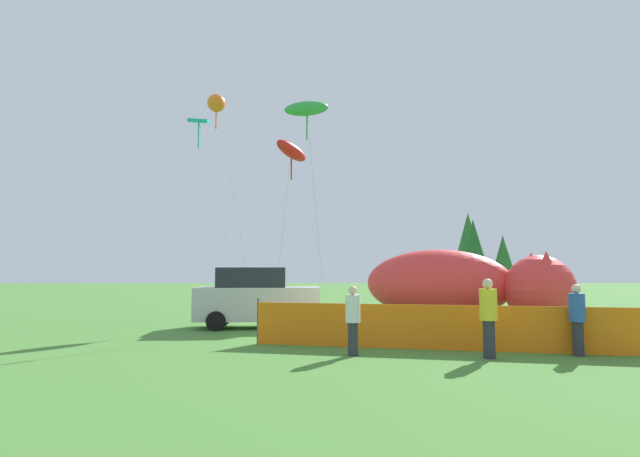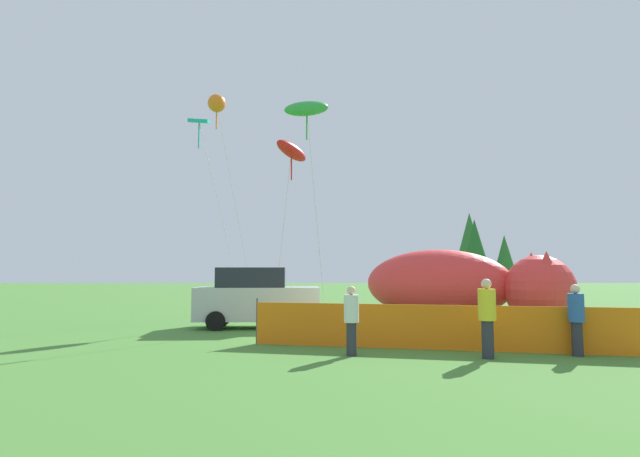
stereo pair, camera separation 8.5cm
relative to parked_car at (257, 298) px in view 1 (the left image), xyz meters
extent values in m
plane|color=#477F33|center=(3.46, -1.33, -1.05)|extent=(120.00, 120.00, 0.00)
cube|color=#B7BCC1|center=(0.05, 0.00, -0.19)|extent=(4.42, 1.83, 1.16)
cube|color=#1E232D|center=(-0.17, -0.01, 0.74)|extent=(2.46, 1.62, 0.70)
cylinder|color=black|center=(1.37, 0.87, -0.72)|extent=(0.67, 0.26, 0.66)
cylinder|color=black|center=(1.43, -0.76, -0.72)|extent=(0.67, 0.26, 0.66)
cylinder|color=black|center=(-1.33, 0.76, -0.72)|extent=(0.67, 0.26, 0.66)
cylinder|color=black|center=(-1.27, -0.87, -0.72)|extent=(0.67, 0.26, 0.66)
cube|color=maroon|center=(6.81, -0.42, -0.65)|extent=(0.71, 0.71, 0.03)
cube|color=maroon|center=(6.99, -0.26, -0.42)|extent=(0.34, 0.37, 0.45)
cylinder|color=#A5A5AD|center=(6.80, -0.72, -0.85)|extent=(0.02, 0.02, 0.41)
cylinder|color=#A5A5AD|center=(6.51, -0.41, -0.85)|extent=(0.02, 0.02, 0.41)
cylinder|color=#A5A5AD|center=(7.11, -0.44, -0.85)|extent=(0.02, 0.02, 0.41)
cylinder|color=#A5A5AD|center=(6.83, -0.12, -0.85)|extent=(0.02, 0.02, 0.41)
ellipsoid|color=red|center=(7.27, 3.28, 0.41)|extent=(6.93, 5.83, 2.92)
ellipsoid|color=yellow|center=(7.27, 3.28, -0.25)|extent=(4.60, 4.00, 1.31)
sphere|color=red|center=(10.70, 1.14, 0.26)|extent=(2.63, 2.63, 2.63)
cone|color=red|center=(10.70, 1.80, 1.31)|extent=(0.74, 0.74, 0.79)
cone|color=red|center=(10.70, 0.48, 1.31)|extent=(0.74, 0.74, 0.79)
cube|color=orange|center=(5.28, -4.93, -0.48)|extent=(9.60, 2.18, 1.15)
cylinder|color=#4C4C51|center=(0.49, -3.86, -0.42)|extent=(0.05, 0.05, 1.27)
cylinder|color=#2D2D38|center=(6.16, -6.20, -0.61)|extent=(0.28, 0.28, 0.88)
cylinder|color=yellow|center=(6.16, -6.20, 0.20)|extent=(0.40, 0.40, 0.73)
sphere|color=beige|center=(6.16, -6.20, 0.68)|extent=(0.24, 0.24, 0.24)
cylinder|color=#2D2D38|center=(3.01, -5.79, -0.66)|extent=(0.25, 0.25, 0.79)
cylinder|color=silver|center=(3.01, -5.79, 0.07)|extent=(0.36, 0.36, 0.66)
sphere|color=beige|center=(3.01, -5.79, 0.51)|extent=(0.21, 0.21, 0.21)
cylinder|color=#2D2D38|center=(8.42, -5.90, -0.65)|extent=(0.25, 0.25, 0.81)
cylinder|color=#2D59A5|center=(8.42, -5.90, 0.10)|extent=(0.37, 0.37, 0.68)
sphere|color=beige|center=(8.42, -5.90, 0.55)|extent=(0.22, 0.22, 0.22)
cylinder|color=silver|center=(0.68, 3.69, 2.59)|extent=(0.77, 0.16, 7.29)
ellipsoid|color=red|center=(1.05, 3.63, 6.24)|extent=(1.62, 1.97, 1.15)
cylinder|color=red|center=(1.05, 3.63, 5.54)|extent=(0.06, 0.06, 1.20)
cylinder|color=silver|center=(2.13, 2.09, 3.29)|extent=(0.79, 0.14, 8.68)
ellipsoid|color=green|center=(1.75, 2.04, 7.62)|extent=(2.18, 1.44, 1.10)
cylinder|color=green|center=(1.75, 2.04, 6.92)|extent=(0.06, 0.06, 1.20)
cylinder|color=silver|center=(-1.86, 6.61, 4.06)|extent=(1.85, 1.38, 10.22)
sphere|color=orange|center=(-2.76, 5.94, 9.17)|extent=(0.87, 0.87, 0.87)
cylinder|color=orange|center=(-2.76, 5.94, 8.47)|extent=(0.06, 0.06, 1.20)
cylinder|color=silver|center=(-2.15, 4.40, 3.44)|extent=(2.40, 0.80, 8.98)
cube|color=#19B2B2|center=(-3.33, 4.78, 7.92)|extent=(0.96, 0.98, 0.41)
cylinder|color=#19B2B2|center=(-3.33, 4.78, 7.22)|extent=(0.06, 0.06, 1.20)
cylinder|color=brown|center=(17.15, 29.11, -0.24)|extent=(0.52, 0.52, 1.63)
cone|color=#236028|center=(17.15, 29.11, 3.19)|extent=(2.87, 2.87, 5.22)
cylinder|color=brown|center=(18.94, 36.40, -0.06)|extent=(0.63, 0.63, 1.98)
cone|color=#2D6B2D|center=(18.94, 36.40, 4.09)|extent=(3.48, 3.48, 6.33)
cylinder|color=brown|center=(21.97, 34.42, -0.37)|extent=(0.44, 0.44, 1.36)
cone|color=#2D6B2D|center=(21.97, 34.42, 2.49)|extent=(2.40, 2.40, 4.36)
camera|label=1|loc=(2.08, -17.99, 1.02)|focal=28.00mm
camera|label=2|loc=(2.17, -17.99, 1.02)|focal=28.00mm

